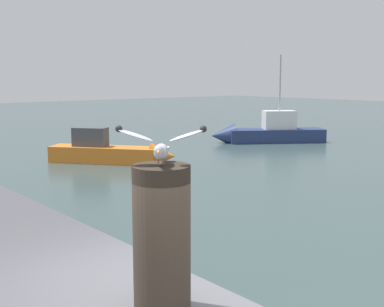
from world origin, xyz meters
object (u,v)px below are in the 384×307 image
seagull (161,146)px  boat_orange (114,152)px  mooring_post (162,239)px  boat_navy (264,133)px

seagull → boat_orange: (-13.42, 7.75, -2.33)m
mooring_post → boat_orange: (-13.42, 7.74, -1.73)m
mooring_post → boat_orange: 15.59m
mooring_post → boat_orange: size_ratio=0.22×
seagull → boat_orange: bearing=150.0°
mooring_post → boat_orange: mooring_post is taller
mooring_post → boat_navy: 21.59m
boat_orange → seagull: bearing=-30.0°
seagull → boat_navy: size_ratio=0.09×
boat_navy → boat_orange: bearing=-87.2°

